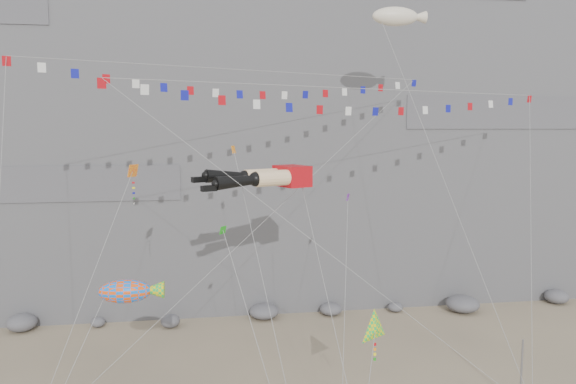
# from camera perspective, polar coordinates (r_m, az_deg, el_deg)

# --- Properties ---
(cliff) EXTENTS (80.00, 28.00, 50.00)m
(cliff) POSITION_cam_1_polar(r_m,az_deg,el_deg) (63.06, -4.12, 14.19)
(cliff) COLOR slate
(cliff) RESTS_ON ground
(talus_boulders) EXTENTS (60.00, 3.00, 1.20)m
(talus_boulders) POSITION_cam_1_polar(r_m,az_deg,el_deg) (50.20, -2.45, -12.06)
(talus_boulders) COLOR slate
(talus_boulders) RESTS_ON ground
(anchor_pole_right) EXTENTS (0.12, 0.12, 4.14)m
(anchor_pole_right) POSITION_cam_1_polar(r_m,az_deg,el_deg) (37.81, 22.62, -16.62)
(anchor_pole_right) COLOR gray
(anchor_pole_right) RESTS_ON ground
(legs_kite) EXTENTS (8.12, 14.52, 18.82)m
(legs_kite) POSITION_cam_1_polar(r_m,az_deg,el_deg) (35.29, -2.40, 1.47)
(legs_kite) COLOR #B70B12
(legs_kite) RESTS_ON ground
(flag_banner_upper) EXTENTS (28.10, 18.74, 27.85)m
(flag_banner_upper) POSITION_cam_1_polar(r_m,az_deg,el_deg) (39.59, -3.79, 12.20)
(flag_banner_upper) COLOR #B70B12
(flag_banner_upper) RESTS_ON ground
(flag_banner_lower) EXTENTS (30.96, 13.13, 22.16)m
(flag_banner_lower) POSITION_cam_1_polar(r_m,az_deg,el_deg) (37.55, 7.60, 10.34)
(flag_banner_lower) COLOR #B70B12
(flag_banner_lower) RESTS_ON ground
(harlequin_kite) EXTENTS (5.89, 8.72, 16.79)m
(harlequin_kite) POSITION_cam_1_polar(r_m,az_deg,el_deg) (34.99, -15.53, 1.96)
(harlequin_kite) COLOR red
(harlequin_kite) RESTS_ON ground
(fish_windsock) EXTENTS (6.36, 6.43, 10.39)m
(fish_windsock) POSITION_cam_1_polar(r_m,az_deg,el_deg) (32.91, -16.24, -9.68)
(fish_windsock) COLOR #FF4E0D
(fish_windsock) RESTS_ON ground
(delta_kite) EXTENTS (3.40, 5.49, 8.02)m
(delta_kite) POSITION_cam_1_polar(r_m,az_deg,el_deg) (30.97, 8.86, -13.66)
(delta_kite) COLOR yellow
(delta_kite) RESTS_ON ground
(blimp_windsock) EXTENTS (7.06, 12.75, 27.74)m
(blimp_windsock) POSITION_cam_1_polar(r_m,az_deg,el_deg) (43.06, 10.86, 17.05)
(blimp_windsock) COLOR #EEE1C4
(blimp_windsock) RESTS_ON ground
(small_kite_a) EXTENTS (3.25, 12.61, 19.50)m
(small_kite_a) POSITION_cam_1_polar(r_m,az_deg,el_deg) (36.93, -5.45, 3.82)
(small_kite_a) COLOR orange
(small_kite_a) RESTS_ON ground
(small_kite_b) EXTENTS (3.73, 11.51, 16.42)m
(small_kite_b) POSITION_cam_1_polar(r_m,az_deg,el_deg) (38.19, 6.10, -0.93)
(small_kite_b) COLOR purple
(small_kite_b) RESTS_ON ground
(small_kite_c) EXTENTS (3.78, 8.60, 13.92)m
(small_kite_c) POSITION_cam_1_polar(r_m,az_deg,el_deg) (31.24, -6.48, -4.37)
(small_kite_c) COLOR #189717
(small_kite_c) RESTS_ON ground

